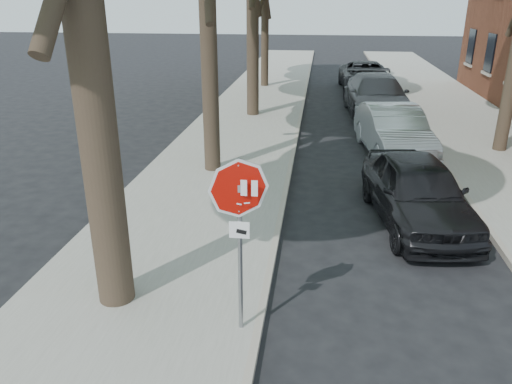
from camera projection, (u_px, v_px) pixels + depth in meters
The scene contains 10 objects.
ground at pixel (288, 337), 7.30m from camera, with size 120.00×120.00×0.00m, color black.
sidewalk_left at pixel (243, 127), 18.64m from camera, with size 4.00×55.00×0.12m, color gray.
sidewalk_right at pixel (480, 135), 17.64m from camera, with size 4.00×55.00×0.12m, color gray.
curb_left at pixel (298, 129), 18.40m from camera, with size 0.12×55.00×0.13m, color #9E9384.
curb_right at pixel (421, 133), 17.88m from camera, with size 0.12×55.00×0.13m, color #9E9384.
stop_sign at pixel (239, 214), 6.64m from camera, with size 0.76×0.34×2.61m.
car_a at pixel (417, 191), 10.73m from camera, with size 1.74×4.34×1.48m, color black.
car_b at pixel (393, 131), 15.39m from camera, with size 1.59×4.57×1.51m, color #B5B9BE.
car_c at pixel (377, 96), 20.36m from camera, with size 2.31×5.67×1.65m, color #4B4A4F.
car_d at pixel (366, 77), 25.74m from camera, with size 2.46×5.33×1.48m, color black.
Camera 1 is at (0.29, -6.02, 4.67)m, focal length 35.00 mm.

